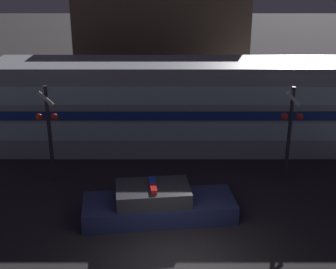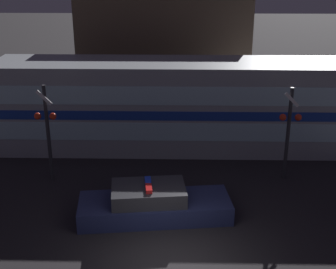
{
  "view_description": "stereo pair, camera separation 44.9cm",
  "coord_description": "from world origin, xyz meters",
  "views": [
    {
      "loc": [
        -0.31,
        -10.78,
        8.16
      ],
      "look_at": [
        -0.23,
        5.8,
        1.75
      ],
      "focal_mm": 50.0,
      "sensor_mm": 36.0,
      "label": 1
    },
    {
      "loc": [
        0.14,
        -10.78,
        8.16
      ],
      "look_at": [
        -0.23,
        5.8,
        1.75
      ],
      "focal_mm": 50.0,
      "sensor_mm": 36.0,
      "label": 2
    }
  ],
  "objects": [
    {
      "name": "ground_plane",
      "position": [
        0.0,
        0.0,
        0.0
      ],
      "size": [
        120.0,
        120.0,
        0.0
      ],
      "primitive_type": "plane",
      "color": "#262326"
    },
    {
      "name": "police_car",
      "position": [
        -0.65,
        2.74,
        0.46
      ],
      "size": [
        5.14,
        2.28,
        1.25
      ],
      "rotation": [
        0.0,
        0.0,
        0.12
      ],
      "color": "navy",
      "rests_on": "ground_plane"
    },
    {
      "name": "crossing_signal_near",
      "position": [
        4.3,
        5.7,
        2.08
      ],
      "size": [
        0.82,
        0.35,
        3.64
      ],
      "color": "#2D2D33",
      "rests_on": "ground_plane"
    },
    {
      "name": "crossing_signal_far",
      "position": [
        -4.71,
        5.38,
        2.15
      ],
      "size": [
        0.82,
        0.35,
        3.77
      ],
      "color": "#2D2D33",
      "rests_on": "ground_plane"
    },
    {
      "name": "train",
      "position": [
        0.14,
        8.85,
        1.95
      ],
      "size": [
        15.84,
        2.92,
        3.9
      ],
      "color": "#999EA5",
      "rests_on": "ground_plane"
    },
    {
      "name": "building_left",
      "position": [
        -0.65,
        15.25,
        3.09
      ],
      "size": [
        9.08,
        4.47,
        6.17
      ],
      "color": "brown",
      "rests_on": "ground_plane"
    }
  ]
}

